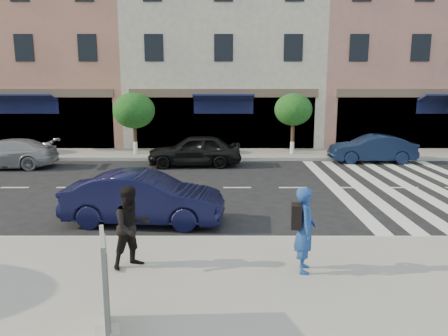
{
  "coord_description": "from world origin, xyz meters",
  "views": [
    {
      "loc": [
        -0.47,
        -11.23,
        3.72
      ],
      "look_at": [
        -0.48,
        0.55,
        1.4
      ],
      "focal_mm": 35.0,
      "sensor_mm": 36.0,
      "label": 1
    }
  ],
  "objects_px": {
    "car_far_right": "(372,149)",
    "car_far_left": "(5,154)",
    "walker": "(132,227)",
    "photographer": "(305,230)",
    "car_near_mid": "(144,198)",
    "car_far_mid": "(194,150)",
    "poster_board": "(105,287)"
  },
  "relations": [
    {
      "from": "car_far_mid",
      "to": "walker",
      "type": "bearing_deg",
      "value": -4.79
    },
    {
      "from": "walker",
      "to": "car_far_mid",
      "type": "distance_m",
      "value": 11.32
    },
    {
      "from": "photographer",
      "to": "walker",
      "type": "relative_size",
      "value": 1.02
    },
    {
      "from": "poster_board",
      "to": "car_far_left",
      "type": "relative_size",
      "value": 0.34
    },
    {
      "from": "car_far_right",
      "to": "car_far_mid",
      "type": "bearing_deg",
      "value": -83.25
    },
    {
      "from": "photographer",
      "to": "poster_board",
      "type": "distance_m",
      "value": 3.87
    },
    {
      "from": "walker",
      "to": "car_near_mid",
      "type": "bearing_deg",
      "value": 56.96
    },
    {
      "from": "poster_board",
      "to": "car_near_mid",
      "type": "relative_size",
      "value": 0.35
    },
    {
      "from": "poster_board",
      "to": "car_far_mid",
      "type": "relative_size",
      "value": 0.36
    },
    {
      "from": "car_far_right",
      "to": "car_near_mid",
      "type": "bearing_deg",
      "value": -44.81
    },
    {
      "from": "walker",
      "to": "car_far_mid",
      "type": "height_order",
      "value": "walker"
    },
    {
      "from": "car_far_left",
      "to": "poster_board",
      "type": "bearing_deg",
      "value": 26.65
    },
    {
      "from": "walker",
      "to": "car_far_left",
      "type": "relative_size",
      "value": 0.37
    },
    {
      "from": "walker",
      "to": "car_far_right",
      "type": "distance_m",
      "value": 15.07
    },
    {
      "from": "photographer",
      "to": "walker",
      "type": "bearing_deg",
      "value": 93.06
    },
    {
      "from": "photographer",
      "to": "car_far_right",
      "type": "bearing_deg",
      "value": -17.18
    },
    {
      "from": "walker",
      "to": "car_far_left",
      "type": "height_order",
      "value": "walker"
    },
    {
      "from": "car_far_left",
      "to": "car_far_right",
      "type": "distance_m",
      "value": 16.65
    },
    {
      "from": "walker",
      "to": "car_near_mid",
      "type": "height_order",
      "value": "walker"
    },
    {
      "from": "car_far_right",
      "to": "walker",
      "type": "bearing_deg",
      "value": -35.37
    },
    {
      "from": "car_far_right",
      "to": "car_far_left",
      "type": "bearing_deg",
      "value": -84.84
    },
    {
      "from": "photographer",
      "to": "car_far_mid",
      "type": "height_order",
      "value": "photographer"
    },
    {
      "from": "car_far_left",
      "to": "car_far_mid",
      "type": "bearing_deg",
      "value": 88.92
    },
    {
      "from": "car_far_left",
      "to": "car_near_mid",
      "type": "bearing_deg",
      "value": 39.86
    },
    {
      "from": "car_near_mid",
      "to": "car_far_right",
      "type": "height_order",
      "value": "car_near_mid"
    },
    {
      "from": "walker",
      "to": "car_far_right",
      "type": "relative_size",
      "value": 0.41
    },
    {
      "from": "car_near_mid",
      "to": "car_far_left",
      "type": "xyz_separation_m",
      "value": [
        -7.48,
        7.67,
        -0.06
      ]
    },
    {
      "from": "car_far_right",
      "to": "photographer",
      "type": "bearing_deg",
      "value": -23.38
    },
    {
      "from": "car_far_left",
      "to": "car_far_right",
      "type": "relative_size",
      "value": 1.11
    },
    {
      "from": "car_near_mid",
      "to": "car_far_mid",
      "type": "bearing_deg",
      "value": -0.65
    },
    {
      "from": "walker",
      "to": "car_far_mid",
      "type": "relative_size",
      "value": 0.39
    },
    {
      "from": "poster_board",
      "to": "car_far_right",
      "type": "xyz_separation_m",
      "value": [
        8.66,
        14.6,
        -0.22
      ]
    }
  ]
}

